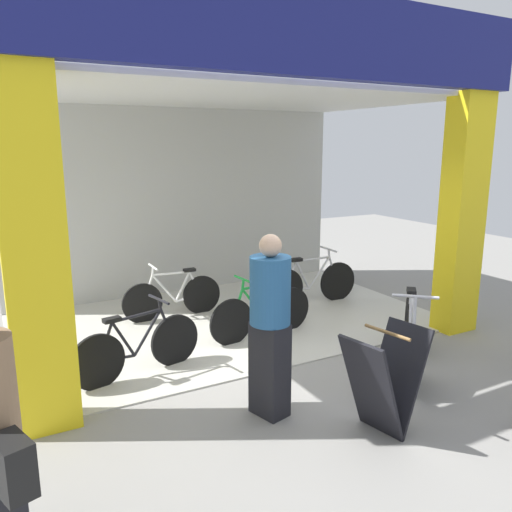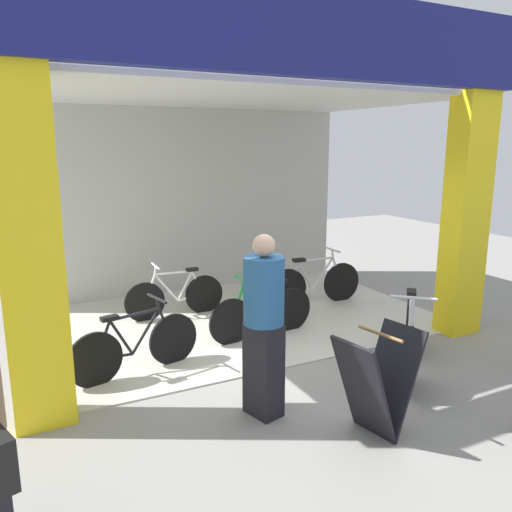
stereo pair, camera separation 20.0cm
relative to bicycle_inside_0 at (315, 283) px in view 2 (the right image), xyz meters
The scene contains 9 objects.
ground_plane 2.44m from the bicycle_inside_0, 129.35° to the right, with size 19.66×19.66×0.00m, color gray.
shop_facade 2.35m from the bicycle_inside_0, behind, with size 6.03×3.96×4.04m.
bicycle_inside_0 is the anchor object (origin of this frame).
bicycle_inside_1 2.22m from the bicycle_inside_0, 168.63° to the left, with size 1.51×0.41×0.83m.
bicycle_inside_2 3.42m from the bicycle_inside_0, 158.51° to the right, with size 1.53×0.46×0.86m.
bicycle_inside_3 1.65m from the bicycle_inside_0, 147.83° to the right, with size 1.57×0.43×0.86m.
bicycle_parked_0 2.52m from the bicycle_inside_0, 97.77° to the right, with size 1.22×1.34×0.97m.
sandwich_board_sign 3.73m from the bicycle_inside_0, 114.59° to the right, with size 0.83×0.60×0.96m.
pedestrian_3 3.54m from the bicycle_inside_0, 130.97° to the right, with size 0.46×0.46×1.76m.
Camera 2 is at (-2.83, -4.74, 2.54)m, focal length 35.70 mm.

